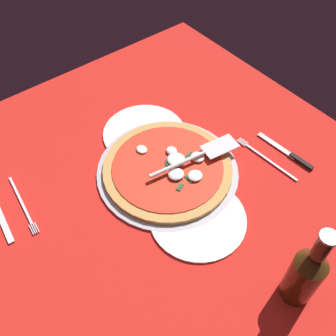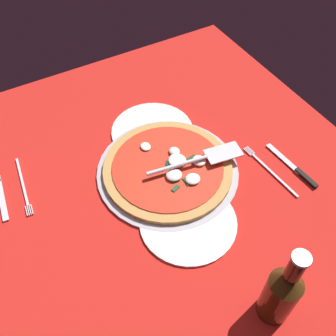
# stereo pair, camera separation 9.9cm
# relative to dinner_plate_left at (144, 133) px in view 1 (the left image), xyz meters

# --- Properties ---
(ground_plane) EXTENTS (1.07, 1.07, 0.01)m
(ground_plane) POSITION_rel_dinner_plate_left_xyz_m (0.15, -0.07, -0.01)
(ground_plane) COLOR red
(checker_pattern) EXTENTS (1.07, 1.07, 0.00)m
(checker_pattern) POSITION_rel_dinner_plate_left_xyz_m (0.15, -0.07, -0.01)
(checker_pattern) COLOR white
(checker_pattern) RESTS_ON ground_plane
(pizza_pan) EXTENTS (0.37, 0.37, 0.01)m
(pizza_pan) POSITION_rel_dinner_plate_left_xyz_m (0.15, -0.03, 0.00)
(pizza_pan) COLOR #AFADB7
(pizza_pan) RESTS_ON ground_plane
(dinner_plate_left) EXTENTS (0.23, 0.23, 0.01)m
(dinner_plate_left) POSITION_rel_dinner_plate_left_xyz_m (0.00, 0.00, 0.00)
(dinner_plate_left) COLOR white
(dinner_plate_left) RESTS_ON ground_plane
(dinner_plate_right) EXTENTS (0.23, 0.23, 0.01)m
(dinner_plate_right) POSITION_rel_dinner_plate_left_xyz_m (0.31, -0.06, 0.00)
(dinner_plate_right) COLOR white
(dinner_plate_right) RESTS_ON ground_plane
(pizza) EXTENTS (0.33, 0.33, 0.03)m
(pizza) POSITION_rel_dinner_plate_left_xyz_m (0.15, -0.03, 0.01)
(pizza) COLOR #C18D48
(pizza) RESTS_ON pizza_pan
(pizza_server) EXTENTS (0.07, 0.26, 0.01)m
(pizza_server) POSITION_rel_dinner_plate_left_xyz_m (0.18, 0.04, 0.04)
(pizza_server) COLOR silver
(pizza_server) RESTS_ON pizza
(place_setting_near) EXTENTS (0.22, 0.14, 0.01)m
(place_setting_near) POSITION_rel_dinner_plate_left_xyz_m (-0.01, -0.40, -0.00)
(place_setting_near) COLOR white
(place_setting_near) RESTS_ON ground_plane
(place_setting_far) EXTENTS (0.20, 0.14, 0.01)m
(place_setting_far) POSITION_rel_dinner_plate_left_xyz_m (0.29, 0.23, -0.00)
(place_setting_far) COLOR white
(place_setting_far) RESTS_ON ground_plane
(beer_bottle) EXTENTS (0.06, 0.06, 0.23)m
(beer_bottle) POSITION_rel_dinner_plate_left_xyz_m (0.56, -0.03, 0.09)
(beer_bottle) COLOR #44290E
(beer_bottle) RESTS_ON ground_plane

